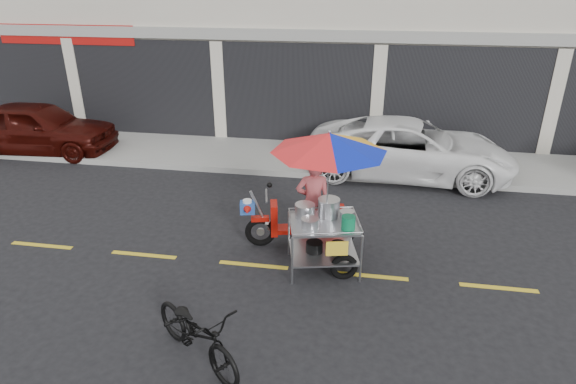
% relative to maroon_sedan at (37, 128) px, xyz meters
% --- Properties ---
extents(ground, '(90.00, 90.00, 0.00)m').
position_rel_maroon_sedan_xyz_m(ground, '(9.22, -4.70, -0.72)').
color(ground, black).
extents(sidewalk, '(45.00, 3.00, 0.15)m').
position_rel_maroon_sedan_xyz_m(sidewalk, '(9.22, 0.80, -0.64)').
color(sidewalk, gray).
rests_on(sidewalk, ground).
extents(centerline, '(42.00, 0.10, 0.01)m').
position_rel_maroon_sedan_xyz_m(centerline, '(9.22, -4.70, -0.71)').
color(centerline, gold).
rests_on(centerline, ground).
extents(maroon_sedan, '(4.30, 1.94, 1.43)m').
position_rel_maroon_sedan_xyz_m(maroon_sedan, '(0.00, 0.00, 0.00)').
color(maroon_sedan, black).
rests_on(maroon_sedan, ground).
extents(white_pickup, '(5.09, 2.62, 1.37)m').
position_rel_maroon_sedan_xyz_m(white_pickup, '(10.08, -0.02, -0.03)').
color(white_pickup, white).
rests_on(white_pickup, ground).
extents(near_bicycle, '(1.72, 1.49, 0.90)m').
position_rel_maroon_sedan_xyz_m(near_bicycle, '(7.04, -6.99, -0.27)').
color(near_bicycle, black).
rests_on(near_bicycle, ground).
extents(food_vendor_rig, '(2.69, 2.20, 2.41)m').
position_rel_maroon_sedan_xyz_m(food_vendor_rig, '(8.29, -4.25, 0.79)').
color(food_vendor_rig, black).
rests_on(food_vendor_rig, ground).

